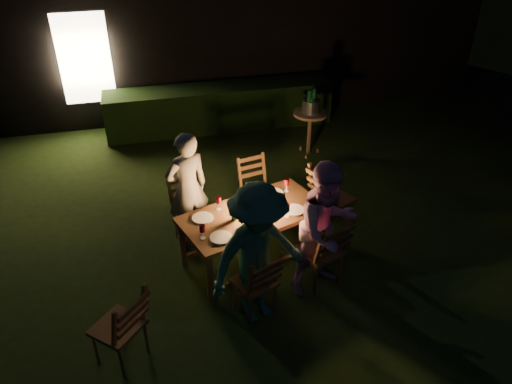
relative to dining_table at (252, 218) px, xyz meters
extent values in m
plane|color=black|center=(0.80, 0.22, -0.64)|extent=(40.00, 40.00, 0.00)
cube|color=black|center=(0.80, 6.42, 0.96)|extent=(10.00, 4.00, 3.20)
cube|color=#FFE5B2|center=(-2.00, 4.43, 0.71)|extent=(0.90, 0.06, 1.60)
cube|color=black|center=(0.30, 3.97, -0.24)|extent=(4.20, 0.70, 0.80)
cube|color=#4E321A|center=(0.00, 0.00, 0.04)|extent=(1.88, 1.35, 0.06)
cube|color=#4E321A|center=(-0.62, -0.58, -0.32)|extent=(0.06, 0.06, 0.62)
cube|color=#4E321A|center=(-0.85, 0.08, -0.32)|extent=(0.06, 0.06, 0.62)
cube|color=#4E321A|center=(0.85, -0.08, -0.32)|extent=(0.06, 0.06, 0.62)
cube|color=#4E321A|center=(0.62, 0.58, -0.32)|extent=(0.06, 0.06, 0.62)
cube|color=#4E321A|center=(-0.18, -0.86, -0.22)|extent=(0.53, 0.52, 0.04)
cube|color=#4E321A|center=(-0.11, -1.02, 0.04)|extent=(0.43, 0.29, 0.48)
cube|color=#4E321A|center=(0.67, -0.56, -0.18)|extent=(0.57, 0.56, 0.04)
cube|color=#4E321A|center=(0.73, -0.75, 0.11)|extent=(0.47, 0.29, 0.53)
cube|color=#4E321A|center=(-0.67, 0.56, -0.22)|extent=(0.52, 0.51, 0.04)
cube|color=#4E321A|center=(-0.73, 0.73, 0.04)|extent=(0.43, 0.27, 0.48)
cube|color=#4E321A|center=(0.28, 0.89, -0.22)|extent=(0.48, 0.46, 0.04)
cube|color=#4E321A|center=(0.24, 1.06, 0.04)|extent=(0.43, 0.22, 0.48)
cube|color=#4E321A|center=(1.18, 0.40, -0.16)|extent=(0.60, 0.61, 0.04)
cube|color=#4E321A|center=(1.00, 0.32, 0.14)|extent=(0.34, 0.49, 0.55)
cube|color=#4E321A|center=(-1.60, -1.18, -0.20)|extent=(0.59, 0.60, 0.04)
cube|color=#4E321A|center=(-1.47, -1.31, 0.08)|extent=(0.40, 0.41, 0.51)
imported|color=#BEB6A2|center=(-0.69, 0.63, 0.13)|extent=(0.65, 0.53, 1.54)
imported|color=#BA80AA|center=(0.69, -0.63, 0.18)|extent=(0.95, 0.84, 1.63)
imported|color=#2F5E49|center=(-0.16, -0.92, 0.19)|extent=(1.21, 0.93, 1.66)
cube|color=white|center=(0.03, 0.06, 0.08)|extent=(0.15, 0.15, 0.03)
cube|color=white|center=(0.03, 0.06, 0.40)|extent=(0.16, 0.16, 0.03)
cylinder|color=#FF9E3F|center=(0.03, 0.06, 0.20)|extent=(0.09, 0.09, 0.18)
cylinder|color=white|center=(-0.59, 0.03, 0.08)|extent=(0.25, 0.25, 0.01)
cylinder|color=white|center=(-0.45, -0.39, 0.08)|extent=(0.25, 0.25, 0.01)
cylinder|color=white|center=(0.35, 0.35, 0.08)|extent=(0.25, 0.25, 0.01)
cylinder|color=white|center=(0.50, -0.06, 0.08)|extent=(0.25, 0.25, 0.01)
cylinder|color=#0F471E|center=(-0.24, -0.08, 0.21)|extent=(0.07, 0.07, 0.28)
cube|color=red|center=(-0.04, -0.35, 0.08)|extent=(0.18, 0.14, 0.01)
cube|color=red|center=(0.62, -0.11, 0.08)|extent=(0.18, 0.14, 0.01)
cube|color=black|center=(-0.49, -0.48, 0.07)|extent=(0.14, 0.07, 0.01)
cylinder|color=brown|center=(1.58, 2.53, 0.11)|extent=(0.57, 0.57, 0.04)
cylinder|color=brown|center=(1.58, 2.53, -0.26)|extent=(0.07, 0.07, 0.75)
cylinder|color=#A5A8AD|center=(1.58, 2.53, 0.25)|extent=(0.30, 0.30, 0.22)
cylinder|color=#0F471E|center=(1.53, 2.49, 0.30)|extent=(0.07, 0.07, 0.32)
cylinder|color=#0F471E|center=(1.63, 2.57, 0.30)|extent=(0.07, 0.07, 0.32)
camera|label=1|loc=(-1.10, -4.73, 3.46)|focal=35.00mm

